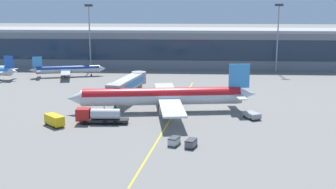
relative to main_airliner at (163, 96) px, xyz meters
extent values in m
plane|color=slate|center=(2.76, -5.32, -3.62)|extent=(700.00, 700.00, 0.00)
cube|color=yellow|center=(2.37, -3.32, -3.62)|extent=(8.68, 79.59, 0.01)
cube|color=slate|center=(-13.95, 69.16, 3.00)|extent=(217.88, 17.46, 13.24)
cube|color=#1E2D42|center=(-13.95, 60.37, 3.66)|extent=(211.34, 0.16, 7.41)
cube|color=#99999E|center=(-13.95, 69.16, 10.12)|extent=(222.23, 17.81, 1.00)
cylinder|color=silver|center=(-0.29, -0.04, -0.14)|extent=(36.87, 8.67, 3.71)
cylinder|color=red|center=(-0.29, -0.04, 0.20)|extent=(36.13, 8.42, 3.56)
cone|color=silver|center=(-19.76, -2.71, -0.14)|extent=(4.16, 4.00, 3.53)
cone|color=silver|center=(19.36, 2.66, 0.23)|extent=(4.84, 3.73, 3.16)
cube|color=#388CD1|center=(17.40, 2.39, 4.50)|extent=(4.83, 1.01, 5.57)
cube|color=silver|center=(17.41, -1.36, 0.42)|extent=(2.79, 6.16, 0.24)
cube|color=silver|center=(16.40, 6.00, 0.42)|extent=(2.79, 6.16, 0.24)
cube|color=silver|center=(2.49, -9.31, -0.42)|extent=(6.85, 15.93, 0.40)
cube|color=silver|center=(-0.11, 9.64, -0.42)|extent=(6.85, 15.93, 0.40)
cylinder|color=#939399|center=(1.13, -6.70, -1.74)|extent=(3.11, 2.41, 2.04)
cylinder|color=#939399|center=(-0.72, 6.75, -1.74)|extent=(3.11, 2.41, 2.04)
cylinder|color=black|center=(-13.39, -1.84, -3.12)|extent=(1.05, 0.53, 1.00)
cylinder|color=slate|center=(-13.39, -1.84, -2.31)|extent=(0.20, 0.20, 1.63)
cylinder|color=black|center=(2.12, -1.40, -3.12)|extent=(1.05, 0.53, 1.00)
cylinder|color=slate|center=(2.12, -1.40, -2.31)|extent=(0.20, 0.20, 1.63)
cylinder|color=black|center=(1.66, 1.91, -3.12)|extent=(1.05, 0.53, 1.00)
cylinder|color=slate|center=(1.66, 1.91, -2.31)|extent=(0.20, 0.20, 1.63)
cube|color=#B2B7BC|center=(-9.49, 9.08, 1.16)|extent=(6.37, 17.91, 2.80)
cube|color=#2D84C6|center=(-9.44, 9.07, 1.16)|extent=(5.94, 15.16, 1.54)
cube|color=#9EA3A8|center=(-11.20, 0.41, 1.16)|extent=(4.15, 3.84, 2.94)
cylinder|color=#4C4C51|center=(-11.20, 0.41, -1.93)|extent=(0.70, 0.70, 3.38)
cube|color=#262628|center=(-11.20, 0.41, -3.47)|extent=(2.11, 2.11, 0.30)
cylinder|color=gray|center=(-7.78, 17.74, 1.16)|extent=(3.90, 3.90, 3.08)
cylinder|color=gray|center=(-7.78, 17.74, -1.93)|extent=(1.80, 1.80, 3.38)
cube|color=#232326|center=(-11.56, -10.85, -2.87)|extent=(10.10, 2.95, 0.50)
cube|color=#B21E19|center=(-15.96, -11.05, -1.62)|extent=(2.91, 2.62, 2.50)
cube|color=black|center=(-17.21, -11.10, -1.12)|extent=(0.26, 2.30, 1.12)
cylinder|color=#B7BABF|center=(-11.28, -10.83, -1.52)|extent=(6.09, 2.47, 2.20)
cylinder|color=black|center=(-15.34, -12.21, -3.12)|extent=(1.01, 0.40, 1.00)
cylinder|color=black|center=(-15.45, -9.83, -3.12)|extent=(1.01, 0.40, 1.00)
cylinder|color=black|center=(-11.21, -12.02, -3.12)|extent=(1.01, 0.40, 1.00)
cylinder|color=black|center=(-11.31, -9.65, -3.12)|extent=(1.01, 0.40, 1.00)
cylinder|color=black|center=(-9.11, -11.92, -3.12)|extent=(1.01, 0.40, 1.00)
cylinder|color=black|center=(-9.22, -9.55, -3.12)|extent=(1.01, 0.40, 1.00)
cube|color=gray|center=(19.72, -5.11, -2.77)|extent=(3.79, 4.43, 1.10)
cube|color=black|center=(19.28, -4.26, -2.58)|extent=(2.45, 2.13, 0.33)
cylinder|color=black|center=(18.19, -4.40, -3.32)|extent=(0.50, 0.65, 0.60)
cylinder|color=black|center=(20.03, -3.45, -3.32)|extent=(0.50, 0.65, 0.60)
cylinder|color=black|center=(19.41, -6.77, -3.32)|extent=(0.50, 0.65, 0.60)
cylinder|color=black|center=(21.25, -5.81, -3.32)|extent=(0.50, 0.65, 0.60)
cube|color=yellow|center=(-21.44, -13.15, -2.32)|extent=(5.02, 5.03, 2.00)
cube|color=black|center=(-22.32, -12.26, -1.97)|extent=(2.57, 2.57, 0.60)
cylinder|color=black|center=(-23.35, -12.58, -3.32)|extent=(0.60, 0.60, 0.60)
cylinder|color=black|center=(-22.01, -11.24, -3.32)|extent=(0.60, 0.60, 0.60)
cylinder|color=black|center=(-20.88, -15.06, -3.32)|extent=(0.60, 0.60, 0.60)
cylinder|color=black|center=(-19.54, -13.72, -3.32)|extent=(0.60, 0.60, 0.60)
cube|color=#B2B7BC|center=(3.64, -24.05, -2.89)|extent=(2.27, 2.95, 1.10)
cube|color=#333338|center=(3.64, -24.05, -2.19)|extent=(2.31, 3.01, 0.10)
cylinder|color=black|center=(3.27, -22.82, -3.44)|extent=(0.23, 0.38, 0.36)
cylinder|color=black|center=(4.69, -23.31, -3.44)|extent=(0.23, 0.38, 0.36)
cylinder|color=black|center=(2.60, -24.79, -3.44)|extent=(0.23, 0.38, 0.36)
cylinder|color=black|center=(4.01, -25.28, -3.44)|extent=(0.23, 0.38, 0.36)
cube|color=#595B60|center=(6.67, -25.09, -2.89)|extent=(2.27, 2.95, 1.10)
cube|color=#333338|center=(6.67, -25.09, -2.19)|extent=(2.31, 3.01, 0.10)
cylinder|color=black|center=(6.30, -23.86, -3.44)|extent=(0.23, 0.38, 0.36)
cylinder|color=black|center=(7.72, -24.35, -3.44)|extent=(0.23, 0.38, 0.36)
cylinder|color=black|center=(5.62, -25.83, -3.44)|extent=(0.23, 0.38, 0.36)
cylinder|color=black|center=(7.04, -26.32, -3.44)|extent=(0.23, 0.38, 0.36)
cone|color=silver|center=(-50.00, 37.02, -0.75)|extent=(3.53, 2.89, 2.18)
cube|color=#1E51B2|center=(-51.48, 37.41, 2.20)|extent=(3.28, 1.07, 3.85)
cube|color=silver|center=(-52.61, 35.05, -0.62)|extent=(2.28, 4.29, 0.15)
cube|color=silver|center=(-51.31, 40.01, -0.62)|extent=(2.28, 4.29, 0.15)
cylinder|color=#B2B7BC|center=(-34.55, 44.68, -1.27)|extent=(20.45, 7.68, 2.30)
cylinder|color=navy|center=(-34.55, 44.68, -1.07)|extent=(20.03, 7.48, 2.21)
cone|color=#B2B7BC|center=(-23.85, 47.63, -1.27)|extent=(2.80, 2.72, 2.19)
cone|color=#B2B7BC|center=(-45.35, 41.71, -1.04)|extent=(3.18, 2.62, 1.96)
cube|color=#388CD1|center=(-43.98, 42.09, 1.60)|extent=(2.94, 1.00, 3.45)
cube|color=#B2B7BC|center=(-44.11, 44.44, -0.93)|extent=(2.13, 3.87, 0.14)
cube|color=#B2B7BC|center=(-42.89, 40.00, -0.93)|extent=(2.13, 3.87, 0.14)
cube|color=#B2B7BC|center=(-36.86, 49.72, -1.45)|extent=(5.06, 9.09, 0.24)
cube|color=#B2B7BC|center=(-33.96, 39.17, -1.45)|extent=(5.06, 9.09, 0.24)
cylinder|color=#939399|center=(-35.87, 48.38, -2.26)|extent=(2.04, 1.69, 1.27)
cylinder|color=#939399|center=(-33.79, 40.83, -2.26)|extent=(2.04, 1.69, 1.27)
cylinder|color=black|center=(-27.40, 46.65, -3.32)|extent=(0.64, 0.39, 0.60)
cylinder|color=slate|center=(-27.40, 46.65, -2.72)|extent=(0.12, 0.12, 1.20)
cylinder|color=black|center=(-36.01, 45.35, -3.32)|extent=(0.64, 0.39, 0.60)
cylinder|color=slate|center=(-36.01, 45.35, -2.72)|extent=(0.12, 0.12, 1.20)
cylinder|color=black|center=(-35.46, 43.36, -3.32)|extent=(0.64, 0.39, 0.60)
cylinder|color=slate|center=(-35.46, 43.36, -2.72)|extent=(0.12, 0.12, 1.20)
cylinder|color=gray|center=(35.44, 57.16, 7.78)|extent=(0.44, 0.44, 22.81)
cube|color=#333338|center=(35.44, 57.16, 19.59)|extent=(2.80, 0.50, 0.80)
cylinder|color=gray|center=(-29.92, 57.16, 7.67)|extent=(0.44, 0.44, 22.59)
cube|color=#333338|center=(-29.92, 57.16, 19.37)|extent=(2.80, 0.50, 0.80)
camera|label=1|loc=(7.16, -101.46, 22.40)|focal=48.62mm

